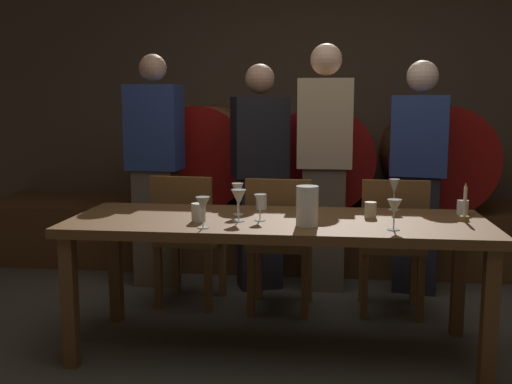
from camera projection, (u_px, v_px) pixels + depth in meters
The scene contains 26 objects.
ground_plane at pixel (309, 372), 3.01m from camera, with size 8.21×8.21×0.00m, color #3F3A33.
back_wall at pixel (320, 118), 5.44m from camera, with size 6.32×0.24×2.40m, color #473A2D.
barrel_shelf at pixel (317, 234), 5.04m from camera, with size 5.68×0.90×0.50m, color #4C2D16.
wine_barrel_left at pixel (208, 155), 5.05m from camera, with size 0.82×0.86×0.82m.
wine_barrel_center at pixel (322, 156), 4.94m from camera, with size 0.82×0.86×0.82m.
wine_barrel_right at pixel (435, 157), 4.84m from camera, with size 0.82×0.86×0.82m.
dining_table at pixel (277, 232), 3.20m from camera, with size 2.21×0.79×0.73m.
chair_left at pixel (187, 234), 3.94m from camera, with size 0.44×0.44×0.88m.
chair_center at pixel (280, 238), 3.81m from camera, with size 0.41×0.41×0.88m.
chair_right at pixel (392, 240), 3.76m from camera, with size 0.41×0.41×0.88m.
guest_far_left at pixel (155, 170), 4.36m from camera, with size 0.40×0.27×1.68m.
guest_center_left at pixel (260, 176), 4.30m from camera, with size 0.44×0.35×1.61m.
guest_center_right at pixel (324, 165), 4.25m from camera, with size 0.38×0.24×1.74m.
guest_far_right at pixel (419, 175), 4.20m from camera, with size 0.42×0.31×1.63m.
candle_center at pixel (465, 210), 3.13m from camera, with size 0.05×0.05×0.20m.
pitcher at pixel (307, 206), 2.99m from camera, with size 0.11×0.11×0.20m.
wine_glass_far_left at pixel (203, 205), 2.94m from camera, with size 0.07×0.07×0.16m.
wine_glass_left at pixel (238, 192), 3.29m from camera, with size 0.06×0.06×0.17m.
wine_glass_center_left at pixel (239, 198), 3.10m from camera, with size 0.08×0.08×0.17m.
wine_glass_center_right at pixel (260, 202), 3.12m from camera, with size 0.06×0.06×0.14m.
wine_glass_right at pixel (394, 208), 2.89m from camera, with size 0.07×0.07×0.15m.
wine_glass_far_right at pixel (394, 188), 3.43m from camera, with size 0.06×0.06×0.18m.
cup_far_left at pixel (198, 212), 3.11m from camera, with size 0.07×0.07×0.09m, color white.
cup_center_left at pixel (261, 201), 3.47m from camera, with size 0.06×0.06×0.09m, color white.
cup_center_right at pixel (370, 210), 3.22m from camera, with size 0.06×0.06×0.08m, color beige.
cup_far_right at pixel (463, 207), 3.31m from camera, with size 0.06×0.06×0.08m, color white.
Camera 1 is at (0.06, -2.86, 1.34)m, focal length 42.16 mm.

